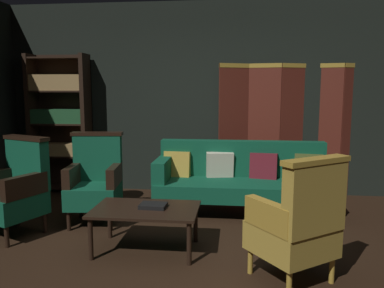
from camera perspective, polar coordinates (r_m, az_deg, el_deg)
name	(u,v)px	position (r m, az deg, el deg)	size (l,w,h in m)	color
ground_plane	(182,258)	(3.76, -1.45, -16.23)	(10.00, 10.00, 0.00)	black
back_wall	(205,99)	(5.87, 1.85, 6.61)	(7.20, 0.10, 2.80)	black
folding_screen	(294,128)	(5.83, 14.60, 2.26)	(2.15, 0.44, 1.90)	#5B2319
bookshelf	(60,119)	(6.20, -18.64, 3.41)	(0.90, 0.32, 2.05)	black
velvet_couch	(241,176)	(4.97, 7.20, -4.69)	(2.12, 0.78, 0.88)	black
coffee_table	(146,213)	(3.82, -6.73, -9.89)	(1.00, 0.64, 0.42)	black
armchair_gilt_accent	(298,223)	(3.28, 15.11, -11.04)	(0.81, 0.81, 1.04)	#B78E33
armchair_wing_left	(95,181)	(4.69, -13.90, -5.21)	(0.64, 0.64, 1.04)	black
armchair_wing_right	(16,189)	(4.58, -24.24, -6.01)	(0.76, 0.76, 1.04)	black
potted_plant	(95,171)	(5.40, -13.85, -3.79)	(0.51, 0.51, 0.80)	brown
book_black_cloth	(153,206)	(3.81, -5.66, -8.91)	(0.25, 0.18, 0.04)	black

